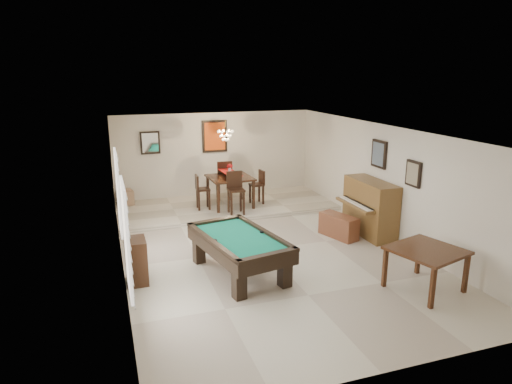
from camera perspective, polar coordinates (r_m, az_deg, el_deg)
ground_plane at (r=10.11m, az=1.10°, el=-7.20°), size 6.00×9.00×0.02m
wall_back at (r=13.91m, az=-5.17°, el=4.52°), size 6.00×0.04×2.60m
wall_front at (r=5.91m, az=16.36°, el=-10.73°), size 6.00×0.04×2.60m
wall_left at (r=9.15m, az=-16.83°, el=-1.56°), size 0.04×9.00×2.60m
wall_right at (r=11.05m, az=15.95°, el=1.28°), size 0.04×9.00×2.60m
ceiling at (r=9.44m, az=1.18°, el=7.64°), size 6.00×9.00×0.04m
dining_step at (r=13.02m, az=-3.74°, el=-1.79°), size 6.00×2.50×0.12m
window_left_front at (r=7.03m, az=-15.89°, el=-5.61°), size 0.06×1.00×1.70m
window_left_rear at (r=9.71m, az=-16.84°, el=-0.02°), size 0.06×1.00×1.70m
pool_table at (r=8.82m, az=-2.10°, el=-7.93°), size 1.62×2.43×0.75m
square_table at (r=8.74m, az=20.37°, el=-9.05°), size 1.39×1.39×0.77m
upright_piano at (r=11.06m, az=13.39°, el=-2.00°), size 0.88×1.58×1.31m
piano_bench at (r=10.90m, az=10.29°, el=-4.22°), size 0.65×1.04×0.54m
apothecary_chest at (r=8.74m, az=-14.73°, el=-8.34°), size 0.37×0.56×0.84m
dining_table at (r=12.73m, az=-3.26°, el=0.34°), size 1.21×1.21×0.96m
flower_vase at (r=12.59m, az=-3.30°, el=3.00°), size 0.17×0.17×0.25m
dining_chair_south at (r=11.99m, az=-2.51°, el=-0.16°), size 0.43×0.43×1.12m
dining_chair_north at (r=13.39m, az=-4.06°, el=1.53°), size 0.46×0.46×1.17m
dining_chair_west at (r=12.51m, az=-6.64°, el=0.01°), size 0.37×0.37×0.96m
dining_chair_east at (r=12.93m, az=0.07°, el=0.61°), size 0.38×0.38×0.96m
corner_bench at (r=13.44m, az=-15.95°, el=-0.63°), size 0.44×0.52×0.41m
chandelier at (r=12.52m, az=-3.85°, el=7.57°), size 0.44×0.44×0.60m
back_painting at (r=13.77m, az=-5.19°, el=6.95°), size 0.75×0.06×0.95m
back_mirror at (r=13.48m, az=-13.10°, el=6.02°), size 0.55×0.06×0.65m
right_picture_upper at (r=11.15m, az=15.13°, el=4.61°), size 0.06×0.55×0.65m
right_picture_lower at (r=10.15m, az=19.08°, el=2.18°), size 0.06×0.45×0.55m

